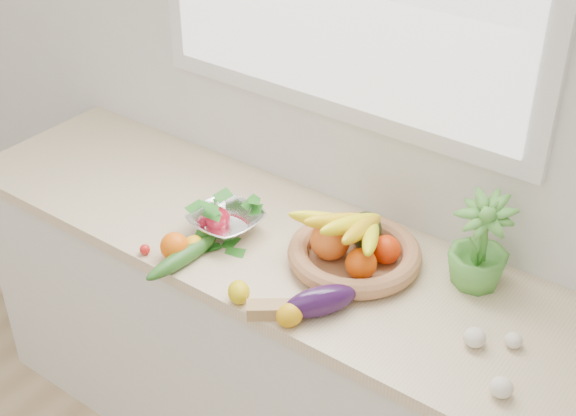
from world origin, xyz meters
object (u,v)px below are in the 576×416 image
Objects in this scene: eggplant at (320,301)px; fruit_basket at (354,247)px; cucumber at (182,257)px; potted_herb at (480,245)px; apple at (218,219)px; colander_with_spinach at (226,217)px.

eggplant is 0.24m from fruit_basket.
potted_herb is at bearing 31.02° from cucumber.
apple is 0.17× the size of fruit_basket.
potted_herb is (0.70, 0.42, 0.10)m from cucumber.
apple is 0.38× the size of eggplant.
colander_with_spinach reaches higher than apple.
eggplant is (0.47, -0.13, 0.00)m from apple.
colander_with_spinach is (-0.44, 0.13, 0.02)m from eggplant.
apple reaches higher than cucumber.
apple is 0.49m from eggplant.
potted_herb is (0.27, 0.36, 0.09)m from eggplant.
apple is 0.33× the size of colander_with_spinach.
fruit_basket is at bearing 101.71° from eggplant.
eggplant is at bearing -126.58° from potted_herb.
fruit_basket is (-0.32, -0.13, -0.07)m from potted_herb.
potted_herb is at bearing 17.89° from colander_with_spinach.
apple is 0.43m from fruit_basket.
fruit_basket reaches higher than colander_with_spinach.
potted_herb is 0.67× the size of fruit_basket.
cucumber is at bearing -148.98° from potted_herb.
eggplant is at bearing 7.94° from cucumber.
eggplant is 0.44m from cucumber.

